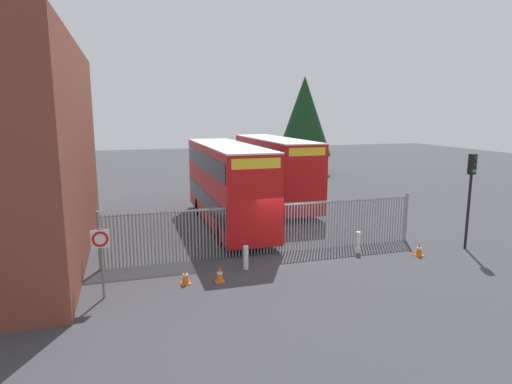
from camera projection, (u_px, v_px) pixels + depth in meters
The scene contains 12 objects.
ground_plane at pixel (237, 213), 26.78m from camera, with size 100.00×100.00×0.00m, color #3D3D42.
palisade_fence at pixel (269, 227), 18.85m from camera, with size 14.02×0.14×2.35m.
double_decker_bus_near_gate at pixel (227, 182), 23.31m from camera, with size 2.54×10.81×4.42m.
double_decker_bus_behind_fence_left at pixel (274, 169), 28.77m from camera, with size 2.54×10.81×4.42m.
bollard_near_left at pixel (246, 257), 17.06m from camera, with size 0.20×0.20×0.95m, color silver.
bollard_center_front at pixel (358, 242), 19.05m from camera, with size 0.20×0.20×0.95m, color silver.
traffic_cone_by_gate at pixel (419, 249), 18.66m from camera, with size 0.34×0.34×0.59m.
traffic_cone_mid_forecourt at pixel (185, 276), 15.61m from camera, with size 0.34×0.34×0.59m.
traffic_cone_near_kerb at pixel (220, 274), 15.79m from camera, with size 0.34×0.34×0.59m.
speed_limit_sign_post at pixel (101, 247), 14.11m from camera, with size 0.60×0.14×2.40m.
traffic_light_kerbside at pixel (471, 184), 19.18m from camera, with size 0.28×0.33×4.30m.
tree_tall_back at pixel (304, 116), 42.85m from camera, with size 5.40×5.40×9.60m.
Camera 1 is at (-6.43, -17.34, 6.07)m, focal length 30.53 mm.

